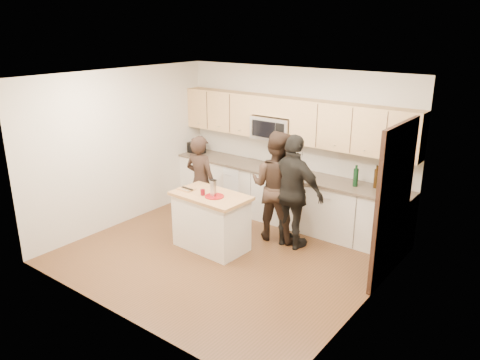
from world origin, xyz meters
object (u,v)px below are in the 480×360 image
Objects in this scene: woman_center at (276,186)px; woman_left at (201,182)px; woman_right at (293,192)px; toaster at (197,148)px; island at (211,221)px.

woman_left is at bearing 6.47° from woman_center.
woman_center is 0.99× the size of woman_right.
woman_left is 1.71m from woman_right.
toaster is 0.20× the size of woman_left.
island is 3.80× the size of toaster.
toaster reaches higher than island.
woman_right reaches higher than woman_left.
island is at bearing 44.77° from woman_right.
woman_left is 1.35m from woman_center.
woman_center reaches higher than woman_left.
toaster is (-1.73, 1.59, 0.59)m from island.
island is 1.19m from woman_center.
toaster is at bearing -47.99° from woman_left.
woman_left is at bearing 144.21° from island.
island is 0.76× the size of woman_left.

